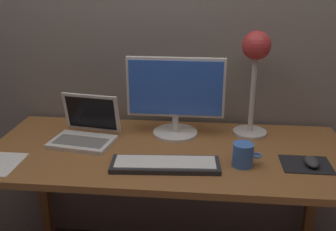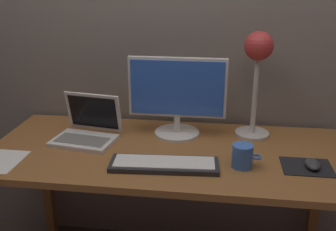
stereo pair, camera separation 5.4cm
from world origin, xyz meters
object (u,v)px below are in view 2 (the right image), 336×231
object	(u,v)px
keyboard_main	(164,164)
desk_lamp	(258,62)
laptop	(88,127)
coffee_mug	(243,156)
monitor	(177,94)
mouse	(312,164)

from	to	relation	value
keyboard_main	desk_lamp	xyz separation A→B (m)	(0.37, 0.38, 0.35)
laptop	coffee_mug	distance (m)	0.73
monitor	desk_lamp	xyz separation A→B (m)	(0.36, 0.04, 0.15)
coffee_mug	desk_lamp	bearing A→B (deg)	79.79
laptop	mouse	size ratio (longest dim) A/B	3.24
keyboard_main	mouse	size ratio (longest dim) A/B	4.67
mouse	keyboard_main	bearing A→B (deg)	-173.64
keyboard_main	coffee_mug	distance (m)	0.32
laptop	desk_lamp	size ratio (longest dim) A/B	0.62
monitor	mouse	size ratio (longest dim) A/B	4.78
mouse	monitor	bearing A→B (deg)	154.58
laptop	mouse	xyz separation A→B (m)	(0.99, -0.17, -0.04)
mouse	coffee_mug	xyz separation A→B (m)	(-0.28, -0.02, 0.03)
desk_lamp	coffee_mug	distance (m)	0.46
monitor	keyboard_main	size ratio (longest dim) A/B	1.02
desk_lamp	coffee_mug	xyz separation A→B (m)	(-0.06, -0.34, -0.31)
coffee_mug	mouse	bearing A→B (deg)	4.26
monitor	keyboard_main	xyz separation A→B (m)	(-0.01, -0.34, -0.19)
coffee_mug	laptop	bearing A→B (deg)	164.78
monitor	laptop	size ratio (longest dim) A/B	1.48
laptop	monitor	bearing A→B (deg)	14.21
desk_lamp	mouse	world-z (taller)	desk_lamp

